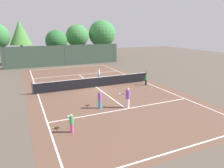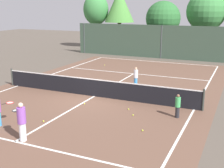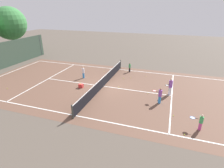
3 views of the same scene
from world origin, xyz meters
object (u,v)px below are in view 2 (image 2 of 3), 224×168
(player_1, at_px, (22,121))
(ball_crate, at_px, (95,84))
(tennis_ball_1, at_px, (133,115))
(tennis_ball_5, at_px, (128,109))
(tennis_ball_4, at_px, (44,121))
(tennis_ball_7, at_px, (171,97))
(tennis_ball_2, at_px, (84,104))
(tennis_ball_3, at_px, (105,65))
(player_0, at_px, (136,77))
(tennis_ball_6, at_px, (143,130))
(player_3, at_px, (178,106))

(player_1, relative_size, ball_crate, 3.52)
(tennis_ball_1, relative_size, tennis_ball_5, 1.00)
(tennis_ball_4, xyz_separation_m, tennis_ball_7, (4.24, 5.77, 0.00))
(tennis_ball_2, xyz_separation_m, tennis_ball_5, (2.37, 0.16, 0.00))
(ball_crate, bearing_deg, tennis_ball_3, 110.77)
(player_0, distance_m, tennis_ball_6, 6.94)
(tennis_ball_6, bearing_deg, tennis_ball_3, 121.91)
(player_3, height_order, tennis_ball_7, player_3)
(ball_crate, bearing_deg, player_0, 21.34)
(ball_crate, height_order, tennis_ball_5, ball_crate)
(player_0, xyz_separation_m, tennis_ball_1, (1.64, -4.89, -0.61))
(player_3, xyz_separation_m, tennis_ball_2, (-4.77, -0.09, -0.53))
(tennis_ball_4, height_order, tennis_ball_5, same)
(player_1, xyz_separation_m, tennis_ball_6, (3.83, 2.67, -0.74))
(tennis_ball_4, bearing_deg, tennis_ball_3, 103.97)
(tennis_ball_4, bearing_deg, player_0, 77.02)
(tennis_ball_1, height_order, tennis_ball_5, same)
(tennis_ball_1, xyz_separation_m, tennis_ball_2, (-2.86, 0.52, 0.00))
(tennis_ball_4, bearing_deg, ball_crate, 96.47)
(player_0, relative_size, player_3, 1.14)
(player_3, distance_m, tennis_ball_4, 6.01)
(player_0, bearing_deg, tennis_ball_5, -74.65)
(player_0, relative_size, tennis_ball_7, 18.99)
(tennis_ball_3, height_order, tennis_ball_6, same)
(player_3, distance_m, tennis_ball_1, 2.07)
(player_1, relative_size, tennis_ball_3, 22.73)
(player_1, distance_m, tennis_ball_2, 4.75)
(player_0, height_order, tennis_ball_6, player_0)
(tennis_ball_2, xyz_separation_m, tennis_ball_3, (-3.64, 9.97, 0.00))
(tennis_ball_3, bearing_deg, player_3, -49.62)
(ball_crate, relative_size, tennis_ball_2, 6.45)
(tennis_ball_1, height_order, tennis_ball_2, same)
(player_3, relative_size, tennis_ball_1, 16.72)
(tennis_ball_1, bearing_deg, tennis_ball_6, -57.20)
(player_1, bearing_deg, tennis_ball_2, 89.96)
(player_3, xyz_separation_m, tennis_ball_6, (-0.94, -2.11, -0.53))
(tennis_ball_2, height_order, tennis_ball_7, same)
(tennis_ball_3, height_order, tennis_ball_4, same)
(tennis_ball_3, xyz_separation_m, tennis_ball_7, (7.43, -7.04, 0.00))
(ball_crate, height_order, tennis_ball_3, ball_crate)
(player_3, bearing_deg, tennis_ball_5, 178.16)
(player_0, bearing_deg, ball_crate, -158.66)
(tennis_ball_5, bearing_deg, ball_crate, 137.10)
(player_3, height_order, tennis_ball_1, player_3)
(player_3, relative_size, tennis_ball_6, 16.72)
(player_3, distance_m, tennis_ball_6, 2.37)
(ball_crate, height_order, tennis_ball_7, ball_crate)
(player_3, relative_size, ball_crate, 2.59)
(player_1, height_order, tennis_ball_3, player_1)
(player_3, xyz_separation_m, tennis_ball_5, (-2.40, 0.08, -0.53))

